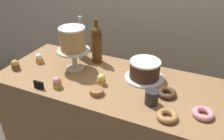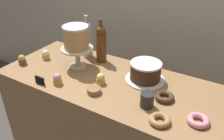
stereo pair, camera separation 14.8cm
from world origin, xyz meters
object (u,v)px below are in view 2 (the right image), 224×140
wine_bottle_clear (87,39)px  cupcake_strawberry (57,79)px  cupcake_lemon (101,79)px  price_sign_chalkboard (40,80)px  donut_pink (198,120)px  cupcake_vanilla (46,55)px  cupcake_caramel (22,60)px  coffee_cup_ceramic (147,100)px  chocolate_round_cake (146,71)px  wine_bottle_amber (101,43)px  donut_maple (160,120)px  cake_stand_pedestal (77,54)px  donut_chocolate (165,97)px  cookie_stack (94,90)px  white_layer_cake (76,37)px

wine_bottle_clear → cupcake_strawberry: wine_bottle_clear is taller
cupcake_lemon → price_sign_chalkboard: (-0.33, -0.20, -0.01)m
donut_pink → cupcake_lemon: bearing=175.1°
cupcake_vanilla → cupcake_caramel: 0.17m
cupcake_lemon → coffee_cup_ceramic: coffee_cup_ceramic is taller
donut_pink → cupcake_caramel: bearing=-179.0°
cupcake_vanilla → coffee_cup_ceramic: bearing=-8.6°
chocolate_round_cake → wine_bottle_amber: 0.41m
cupcake_lemon → price_sign_chalkboard: 0.39m
cupcake_caramel → coffee_cup_ceramic: bearing=0.8°
wine_bottle_clear → donut_maple: wine_bottle_clear is taller
cupcake_strawberry → coffee_cup_ceramic: 0.58m
cake_stand_pedestal → cupcake_caramel: size_ratio=3.05×
donut_chocolate → donut_maple: size_ratio=1.00×
donut_pink → cupcake_vanilla: bearing=173.8°
cupcake_vanilla → cupcake_strawberry: same height
cupcake_lemon → wine_bottle_amber: bearing=122.1°
chocolate_round_cake → wine_bottle_clear: 0.54m
cupcake_strawberry → chocolate_round_cake: bearing=35.5°
cupcake_strawberry → donut_chocolate: 0.67m
cookie_stack → coffee_cup_ceramic: bearing=7.8°
cupcake_strawberry → price_sign_chalkboard: size_ratio=1.06×
white_layer_cake → wine_bottle_amber: size_ratio=0.54×
cupcake_lemon → donut_maple: 0.48m
cupcake_caramel → cupcake_lemon: bearing=6.7°
cake_stand_pedestal → coffee_cup_ceramic: cake_stand_pedestal is taller
donut_pink → coffee_cup_ceramic: 0.28m
cupcake_vanilla → price_sign_chalkboard: 0.35m
cupcake_vanilla → white_layer_cake: bearing=5.7°
cupcake_strawberry → donut_chocolate: (0.64, 0.19, -0.02)m
white_layer_cake → cupcake_lemon: size_ratio=2.35×
cake_stand_pedestal → donut_chocolate: (0.67, -0.05, -0.09)m
cupcake_lemon → cookie_stack: size_ratio=0.88×
wine_bottle_amber → cookie_stack: (0.19, -0.37, -0.13)m
cake_stand_pedestal → cupcake_lemon: (0.26, -0.10, -0.07)m
donut_chocolate → cupcake_lemon: bearing=-173.0°
cupcake_caramel → donut_chocolate: size_ratio=0.66×
white_layer_cake → cookie_stack: bearing=-36.5°
cookie_stack → cupcake_caramel: bearing=177.4°
wine_bottle_clear → cupcake_lemon: 0.43m
donut_pink → donut_chocolate: size_ratio=1.00×
donut_pink → cookie_stack: same height
chocolate_round_cake → donut_maple: (0.23, -0.33, -0.05)m
chocolate_round_cake → donut_maple: bearing=-55.7°
cupcake_strawberry → donut_chocolate: bearing=16.8°
wine_bottle_amber → cookie_stack: 0.43m
cookie_stack → chocolate_round_cake: bearing=54.8°
cupcake_strawberry → donut_maple: size_ratio=0.66×
white_layer_cake → wine_bottle_amber: bearing=59.9°
cupcake_vanilla → coffee_cup_ceramic: (0.89, -0.14, 0.01)m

